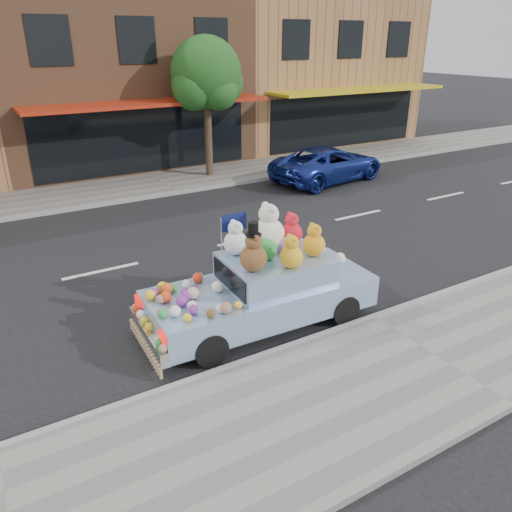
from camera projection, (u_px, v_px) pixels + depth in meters
ground at (247, 239)px, 13.72m from camera, size 120.00×120.00×0.00m
near_sidewalk at (434, 357)px, 8.57m from camera, size 60.00×3.00×0.12m
far_sidewalk at (162, 183)px, 18.81m from camera, size 60.00×3.00×0.12m
near_kerb at (374, 318)px, 9.75m from camera, size 60.00×0.12×0.13m
far_kerb at (177, 193)px, 17.63m from camera, size 60.00×0.12×0.13m
storefront_mid at (111, 74)px, 21.68m from camera, size 10.00×9.80×7.30m
storefront_right at (299, 67)px, 26.34m from camera, size 10.00×9.80×7.30m
street_tree at (206, 79)px, 18.34m from camera, size 3.00×2.70×5.22m
car_blue at (328, 164)px, 19.08m from camera, size 5.01×2.90×1.31m
art_car at (262, 285)px, 9.42m from camera, size 4.55×1.92×2.27m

